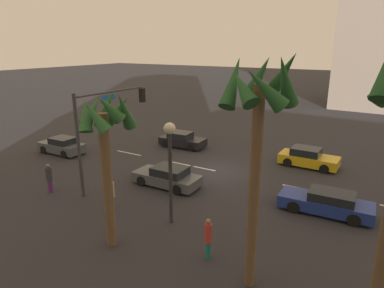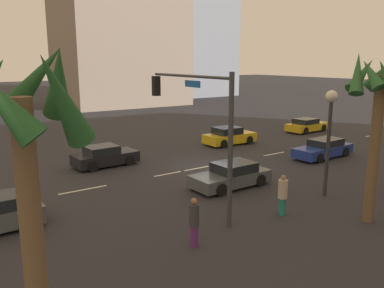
# 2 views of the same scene
# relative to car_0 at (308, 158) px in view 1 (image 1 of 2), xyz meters

# --- Properties ---
(ground_plane) EXTENTS (220.00, 220.00, 0.00)m
(ground_plane) POSITION_rel_car_0_xyz_m (5.34, 4.38, -0.63)
(ground_plane) COLOR #28282D
(lane_stripe_2) EXTENTS (2.00, 0.14, 0.01)m
(lane_stripe_2) POSITION_rel_car_0_xyz_m (-0.46, 4.38, -0.63)
(lane_stripe_2) COLOR silver
(lane_stripe_2) RESTS_ON ground_plane
(lane_stripe_3) EXTENTS (1.80, 0.14, 0.01)m
(lane_stripe_3) POSITION_rel_car_0_xyz_m (6.24, 4.38, -0.63)
(lane_stripe_3) COLOR silver
(lane_stripe_3) RESTS_ON ground_plane
(lane_stripe_4) EXTENTS (1.81, 0.14, 0.01)m
(lane_stripe_4) POSITION_rel_car_0_xyz_m (8.31, 4.38, -0.63)
(lane_stripe_4) COLOR silver
(lane_stripe_4) RESTS_ON ground_plane
(lane_stripe_5) EXTENTS (2.52, 0.14, 0.01)m
(lane_stripe_5) POSITION_rel_car_0_xyz_m (13.35, 4.38, -0.63)
(lane_stripe_5) COLOR silver
(lane_stripe_5) RESTS_ON ground_plane
(car_0) EXTENTS (4.16, 1.98, 1.37)m
(car_0) POSITION_rel_car_0_xyz_m (0.00, 0.00, 0.00)
(car_0) COLOR gold
(car_0) RESTS_ON ground_plane
(car_1) EXTENTS (3.96, 1.89, 1.36)m
(car_1) POSITION_rel_car_0_xyz_m (18.02, 7.20, -0.00)
(car_1) COLOR #474C51
(car_1) RESTS_ON ground_plane
(car_2) EXTENTS (4.76, 1.92, 1.25)m
(car_2) POSITION_rel_car_0_xyz_m (-2.51, 6.93, -0.05)
(car_2) COLOR navy
(car_2) RESTS_ON ground_plane
(car_3) EXTENTS (4.32, 1.96, 1.27)m
(car_3) POSITION_rel_car_0_xyz_m (6.77, 8.24, -0.04)
(car_3) COLOR #474C51
(car_3) RESTS_ON ground_plane
(car_4) EXTENTS (4.03, 2.03, 1.29)m
(car_4) POSITION_rel_car_0_xyz_m (10.57, 0.56, -0.03)
(car_4) COLOR black
(car_4) RESTS_ON ground_plane
(traffic_signal) EXTENTS (0.32, 6.10, 6.08)m
(traffic_signal) POSITION_rel_car_0_xyz_m (10.12, 9.97, 3.56)
(traffic_signal) COLOR #38383D
(traffic_signal) RESTS_ON ground_plane
(streetlamp) EXTENTS (0.56, 0.56, 5.13)m
(streetlamp) POSITION_rel_car_0_xyz_m (3.95, 11.95, 3.04)
(streetlamp) COLOR #2D2D33
(streetlamp) RESTS_ON ground_plane
(pedestrian_0) EXTENTS (0.52, 0.52, 1.80)m
(pedestrian_0) POSITION_rel_car_0_xyz_m (12.27, 12.70, 0.31)
(pedestrian_0) COLOR #59266B
(pedestrian_0) RESTS_ON ground_plane
(pedestrian_1) EXTENTS (0.53, 0.53, 1.77)m
(pedestrian_1) POSITION_rel_car_0_xyz_m (7.50, 12.45, 0.29)
(pedestrian_1) COLOR #1E7266
(pedestrian_1) RESTS_ON ground_plane
(pedestrian_2) EXTENTS (0.45, 0.45, 1.82)m
(pedestrian_2) POSITION_rel_car_0_xyz_m (0.96, 13.63, 0.34)
(pedestrian_2) COLOR #1E7266
(pedestrian_2) RESTS_ON ground_plane
(palm_tree_1) EXTENTS (2.46, 2.66, 8.51)m
(palm_tree_1) POSITION_rel_car_0_xyz_m (-1.12, 14.19, 5.83)
(palm_tree_1) COLOR brown
(palm_tree_1) RESTS_ON ground_plane
(palm_tree_3) EXTENTS (2.60, 2.39, 6.99)m
(palm_tree_3) POSITION_rel_car_0_xyz_m (5.07, 14.82, 4.61)
(palm_tree_3) COLOR brown
(palm_tree_3) RESTS_ON ground_plane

